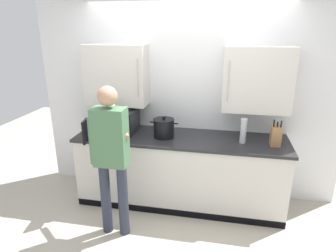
% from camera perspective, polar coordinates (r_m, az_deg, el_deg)
% --- Properties ---
extents(ground_plane, '(9.22, 9.22, 0.00)m').
position_cam_1_polar(ground_plane, '(3.51, 0.55, -20.03)').
color(ground_plane, '#B7AD99').
extents(back_wall_tiled, '(3.96, 0.44, 2.64)m').
position_cam_1_polar(back_wall_tiled, '(3.80, 3.40, 6.60)').
color(back_wall_tiled, white).
rests_on(back_wall_tiled, ground_plane).
extents(counter_unit, '(2.60, 0.72, 0.91)m').
position_cam_1_polar(counter_unit, '(3.80, 2.39, -8.62)').
color(counter_unit, beige).
rests_on(counter_unit, ground_plane).
extents(microwave_oven, '(0.52, 0.76, 0.30)m').
position_cam_1_polar(microwave_oven, '(3.81, -10.46, 1.06)').
color(microwave_oven, black).
rests_on(microwave_oven, counter_unit).
extents(thermos_flask, '(0.07, 0.07, 0.30)m').
position_cam_1_polar(thermos_flask, '(3.49, 14.50, -0.90)').
color(thermos_flask, '#B7BABF').
rests_on(thermos_flask, counter_unit).
extents(knife_block, '(0.11, 0.15, 0.31)m').
position_cam_1_polar(knife_block, '(3.54, 20.30, -1.76)').
color(knife_block, '#A37547').
rests_on(knife_block, counter_unit).
extents(stock_pot, '(0.35, 0.26, 0.26)m').
position_cam_1_polar(stock_pot, '(3.57, -0.82, -0.39)').
color(stock_pot, black).
rests_on(stock_pot, counter_unit).
extents(person_figure, '(0.44, 0.57, 1.67)m').
position_cam_1_polar(person_figure, '(3.07, -11.10, -4.67)').
color(person_figure, '#282D3D').
rests_on(person_figure, ground_plane).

